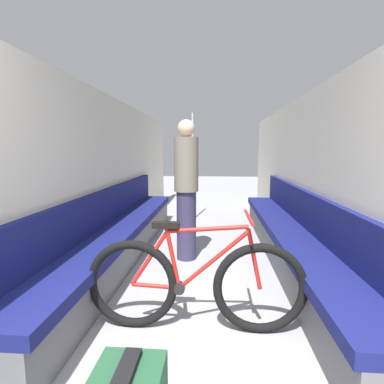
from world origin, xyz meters
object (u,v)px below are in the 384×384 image
at_px(bench_seat_row_right, 291,240).
at_px(grab_pole_near, 192,169).
at_px(bench_seat_row_left, 120,237).
at_px(bicycle, 195,284).
at_px(passenger_standing, 186,189).

relative_size(bench_seat_row_right, grab_pole_near, 2.19).
distance_m(bench_seat_row_left, bicycle, 1.78).
height_order(grab_pole_near, passenger_standing, grab_pole_near).
bearing_deg(bicycle, grab_pole_near, 87.68).
relative_size(bench_seat_row_left, bench_seat_row_right, 1.00).
bearing_deg(passenger_standing, bench_seat_row_right, -51.09).
relative_size(grab_pole_near, passenger_standing, 1.19).
distance_m(bench_seat_row_right, grab_pole_near, 2.69).
xyz_separation_m(bench_seat_row_left, passenger_standing, (0.84, 0.09, 0.61)).
bearing_deg(bench_seat_row_left, bench_seat_row_right, 0.00).
xyz_separation_m(bicycle, passenger_standing, (-0.21, 1.53, 0.54)).
xyz_separation_m(bench_seat_row_right, passenger_standing, (-1.28, 0.09, 0.61)).
bearing_deg(grab_pole_near, bicycle, -85.37).
distance_m(bench_seat_row_right, passenger_standing, 1.42).
distance_m(bicycle, passenger_standing, 1.63).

